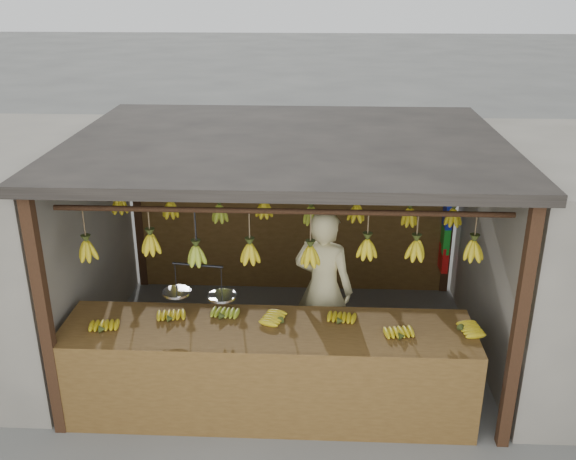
{
  "coord_description": "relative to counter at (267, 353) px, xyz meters",
  "views": [
    {
      "loc": [
        0.31,
        -6.19,
        3.92
      ],
      "look_at": [
        0.0,
        0.3,
        1.3
      ],
      "focal_mm": 40.0,
      "sensor_mm": 36.0,
      "label": 1
    }
  ],
  "objects": [
    {
      "name": "counter",
      "position": [
        0.0,
        0.0,
        0.0
      ],
      "size": [
        3.79,
        0.86,
        0.96
      ],
      "color": "#563B19",
      "rests_on": "ground"
    },
    {
      "name": "bag_bundles",
      "position": [
        2.06,
        2.59,
        0.26
      ],
      "size": [
        0.08,
        0.26,
        1.25
      ],
      "color": "yellow",
      "rests_on": "ground"
    },
    {
      "name": "stall",
      "position": [
        0.12,
        1.56,
        1.26
      ],
      "size": [
        4.3,
        3.3,
        2.4
      ],
      "color": "black",
      "rests_on": "ground"
    },
    {
      "name": "vendor",
      "position": [
        0.51,
        0.98,
        0.16
      ],
      "size": [
        0.74,
        0.61,
        1.74
      ],
      "primitive_type": "imported",
      "rotation": [
        0.0,
        0.0,
        2.79
      ],
      "color": "beige",
      "rests_on": "ground"
    },
    {
      "name": "hanging_bananas",
      "position": [
        0.12,
        1.24,
        0.9
      ],
      "size": [
        3.62,
        2.21,
        0.4
      ],
      "color": "gold",
      "rests_on": "ground"
    },
    {
      "name": "balance_scale",
      "position": [
        -0.64,
        0.24,
        0.51
      ],
      "size": [
        0.69,
        0.31,
        0.84
      ],
      "color": "black",
      "rests_on": "ground"
    },
    {
      "name": "ground",
      "position": [
        0.12,
        1.24,
        -0.71
      ],
      "size": [
        80.0,
        80.0,
        0.0
      ],
      "primitive_type": "plane",
      "color": "#5B5B57"
    }
  ]
}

